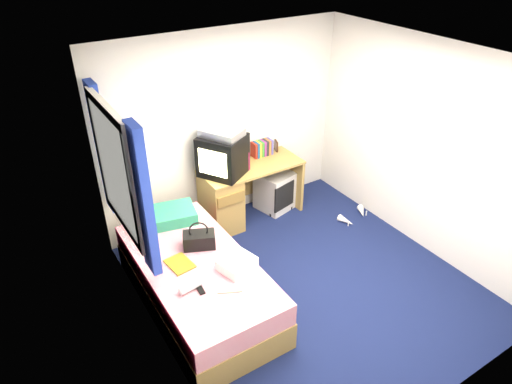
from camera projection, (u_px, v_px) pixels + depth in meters
ground at (305, 283)px, 4.96m from camera, size 3.40×3.40×0.00m
room_shell at (314, 165)px, 4.21m from camera, size 3.40×3.40×3.40m
bed at (198, 283)px, 4.58m from camera, size 1.01×2.00×0.54m
pillow at (167, 216)px, 4.99m from camera, size 0.68×0.51×0.13m
desk at (232, 195)px, 5.75m from camera, size 1.30×0.55×0.75m
storage_cube at (275, 190)px, 6.12m from camera, size 0.51×0.51×0.53m
crt_tv at (223, 155)px, 5.39m from camera, size 0.65×0.66×0.49m
vcr at (222, 133)px, 5.25m from camera, size 0.51×0.56×0.09m
book_row at (262, 148)px, 5.89m from camera, size 0.27×0.13×0.20m
picture_frame at (276, 146)px, 6.02m from camera, size 0.06×0.12×0.14m
pink_water_bottle at (246, 161)px, 5.54m from camera, size 0.10×0.10×0.24m
aerosol_can at (246, 161)px, 5.61m from camera, size 0.06×0.06×0.18m
handbag at (199, 239)px, 4.60m from camera, size 0.37×0.29×0.30m
towel at (237, 264)px, 4.33m from camera, size 0.38×0.34×0.11m
magazine at (180, 264)px, 4.40m from camera, size 0.24×0.30×0.01m
water_bottle at (190, 287)px, 4.08m from camera, size 0.21×0.09×0.07m
colour_swatch_fan at (230, 290)px, 4.09m from camera, size 0.22×0.15×0.01m
remote_control at (200, 288)px, 4.11m from camera, size 0.06×0.16×0.02m
window_assembly at (119, 172)px, 4.17m from camera, size 0.11×1.42×1.40m
white_heels at (354, 216)px, 5.99m from camera, size 0.49×0.28×0.09m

